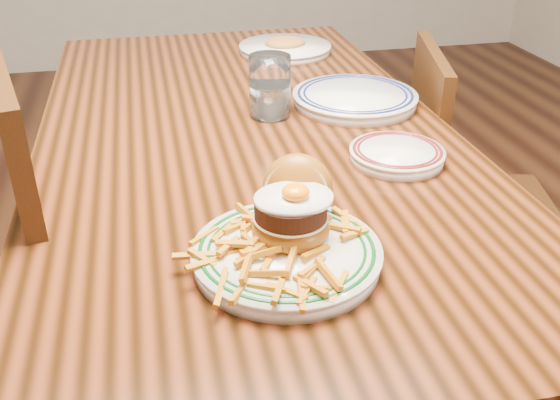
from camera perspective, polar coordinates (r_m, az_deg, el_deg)
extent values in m
plane|color=black|center=(1.75, -2.45, -16.66)|extent=(6.00, 6.00, 0.00)
cube|color=black|center=(1.33, -3.11, 5.59)|extent=(0.85, 1.60, 0.05)
cylinder|color=black|center=(2.15, -15.85, 3.15)|extent=(0.07, 0.07, 0.70)
cylinder|color=black|center=(2.22, 3.26, 5.05)|extent=(0.07, 0.07, 0.70)
cube|color=#40240D|center=(1.21, -22.28, 0.33)|extent=(0.13, 0.44, 0.48)
cylinder|color=#40240D|center=(1.64, -20.05, -12.21)|extent=(0.04, 0.04, 0.44)
cube|color=#40240D|center=(1.78, 17.96, -1.06)|extent=(0.48, 0.48, 0.04)
cube|color=#40240D|center=(1.64, 13.15, 5.99)|extent=(0.13, 0.39, 0.42)
cylinder|color=#40240D|center=(2.07, 20.52, -3.82)|extent=(0.04, 0.04, 0.38)
cylinder|color=#40240D|center=(1.99, 11.26, -3.75)|extent=(0.04, 0.04, 0.38)
cylinder|color=#40240D|center=(1.81, 23.35, -9.61)|extent=(0.04, 0.04, 0.38)
cylinder|color=#40240D|center=(1.72, 12.68, -9.87)|extent=(0.04, 0.04, 0.38)
cylinder|color=white|center=(0.88, 0.61, -5.29)|extent=(0.26, 0.26, 0.02)
cylinder|color=white|center=(0.87, 0.61, -4.58)|extent=(0.27, 0.27, 0.01)
torus|color=#0C4414|center=(0.87, 0.61, -4.48)|extent=(0.25, 0.25, 0.01)
torus|color=#0C4414|center=(0.87, 0.61, -4.48)|extent=(0.22, 0.22, 0.01)
ellipsoid|color=#924D12|center=(0.89, 0.97, -2.62)|extent=(0.11, 0.11, 0.05)
cylinder|color=beige|center=(0.88, 0.98, -1.58)|extent=(0.11, 0.11, 0.00)
cylinder|color=black|center=(0.87, 0.99, -0.74)|extent=(0.10, 0.10, 0.03)
ellipsoid|color=white|center=(0.86, 1.26, 0.17)|extent=(0.11, 0.09, 0.01)
ellipsoid|color=orange|center=(0.86, 1.44, 0.72)|extent=(0.04, 0.04, 0.02)
ellipsoid|color=#924D12|center=(0.93, 1.61, 1.05)|extent=(0.13, 0.12, 0.12)
cylinder|color=beige|center=(0.92, 1.45, 0.45)|extent=(0.10, 0.07, 0.09)
cylinder|color=white|center=(1.19, 10.61, 3.89)|extent=(0.17, 0.17, 0.02)
cylinder|color=white|center=(1.18, 10.67, 4.43)|extent=(0.18, 0.18, 0.01)
torus|color=#5E1516|center=(1.18, 10.68, 4.51)|extent=(0.17, 0.17, 0.01)
torus|color=#5E1516|center=(1.18, 10.68, 4.51)|extent=(0.15, 0.15, 0.01)
cube|color=silver|center=(1.20, 11.40, 4.75)|extent=(0.10, 0.06, 0.00)
cylinder|color=white|center=(1.45, 6.84, 9.02)|extent=(0.28, 0.28, 0.02)
cylinder|color=white|center=(1.45, 6.88, 9.54)|extent=(0.28, 0.28, 0.01)
torus|color=#101B50|center=(1.45, 6.88, 9.62)|extent=(0.26, 0.26, 0.01)
torus|color=#101B50|center=(1.45, 6.88, 9.62)|extent=(0.24, 0.24, 0.01)
cylinder|color=white|center=(1.36, -0.94, 10.35)|extent=(0.09, 0.09, 0.13)
cylinder|color=silver|center=(1.37, -0.93, 9.11)|extent=(0.08, 0.08, 0.06)
cylinder|color=white|center=(1.84, 0.46, 13.55)|extent=(0.26, 0.26, 0.02)
cylinder|color=white|center=(1.84, 0.46, 13.93)|extent=(0.26, 0.26, 0.01)
ellipsoid|color=#B07132|center=(1.83, 0.47, 14.18)|extent=(0.11, 0.10, 0.03)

